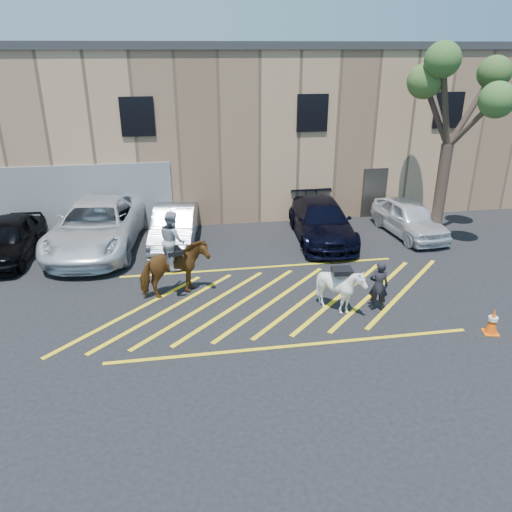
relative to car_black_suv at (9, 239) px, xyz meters
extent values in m
plane|color=black|center=(8.75, -4.56, -0.75)|extent=(90.00, 90.00, 0.00)
imported|color=black|center=(0.00, 0.00, 0.00)|extent=(2.02, 4.49, 1.50)
imported|color=silver|center=(3.03, 0.49, 0.14)|extent=(3.68, 6.72, 1.78)
imported|color=#9499A2|center=(5.90, 0.38, -0.01)|extent=(2.07, 4.61, 1.47)
imported|color=black|center=(11.64, 0.02, 0.00)|extent=(2.52, 5.32, 1.50)
imported|color=white|center=(15.29, -0.08, -0.04)|extent=(2.00, 4.26, 1.41)
imported|color=black|center=(11.60, -5.86, 0.01)|extent=(0.63, 0.50, 1.51)
cube|color=tan|center=(8.75, 7.44, 2.75)|extent=(32.00, 10.00, 7.00)
cube|color=#2D2D30|center=(8.75, 7.44, 6.40)|extent=(32.20, 10.20, 0.30)
cube|color=gray|center=(-0.85, 2.41, 0.65)|extent=(13.44, 0.08, 2.80)
cube|color=black|center=(4.75, 2.40, 3.85)|extent=(1.30, 0.08, 1.50)
cube|color=black|center=(11.75, 2.40, 3.85)|extent=(1.30, 0.08, 1.50)
cube|color=black|center=(17.75, 2.40, 3.85)|extent=(1.30, 0.08, 1.50)
cube|color=#38332D|center=(14.75, 2.40, 0.35)|extent=(1.10, 0.08, 2.20)
cube|color=yellow|center=(4.55, -4.86, -0.74)|extent=(4.20, 4.20, 0.01)
cube|color=yellow|center=(5.60, -4.86, -0.74)|extent=(4.20, 4.20, 0.01)
cube|color=yellow|center=(6.65, -4.86, -0.74)|extent=(4.20, 4.20, 0.01)
cube|color=yellow|center=(7.70, -4.86, -0.74)|extent=(4.20, 4.20, 0.01)
cube|color=yellow|center=(8.75, -4.86, -0.74)|extent=(4.20, 4.20, 0.01)
cube|color=yellow|center=(9.80, -4.86, -0.74)|extent=(4.20, 4.20, 0.01)
cube|color=yellow|center=(10.85, -4.86, -0.74)|extent=(4.20, 4.20, 0.01)
cube|color=yellow|center=(11.90, -4.86, -0.74)|extent=(4.20, 4.20, 0.01)
cube|color=yellow|center=(12.95, -4.86, -0.74)|extent=(4.20, 4.20, 0.01)
cube|color=yellow|center=(8.75, -2.36, -0.74)|extent=(9.50, 0.12, 0.01)
cube|color=yellow|center=(8.75, -7.36, -0.74)|extent=(9.50, 0.12, 0.01)
imported|color=brown|center=(5.83, -3.99, 0.12)|extent=(2.24, 1.51, 1.74)
imported|color=#91949A|center=(5.83, -3.99, 1.08)|extent=(0.90, 1.02, 1.77)
cube|color=black|center=(5.83, -3.99, 0.72)|extent=(0.61, 0.67, 0.14)
imported|color=white|center=(10.48, -5.81, -0.02)|extent=(1.27, 1.40, 1.45)
cube|color=black|center=(10.48, -5.81, 0.54)|extent=(0.59, 0.50, 0.14)
cube|color=#FB610A|center=(14.11, -7.62, -0.73)|extent=(0.47, 0.47, 0.03)
cone|color=#FF540A|center=(14.11, -7.62, -0.37)|extent=(0.32, 0.32, 0.70)
cylinder|color=silver|center=(14.11, -7.62, -0.31)|extent=(0.25, 0.25, 0.10)
cylinder|color=#4C362E|center=(15.99, -0.93, 1.15)|extent=(0.44, 0.44, 3.80)
cylinder|color=#4A352D|center=(16.77, -0.79, 4.22)|extent=(1.76, 0.51, 2.68)
cylinder|color=#423028|center=(15.92, -0.07, 4.05)|extent=(0.33, 1.88, 2.34)
cylinder|color=#433129|center=(15.38, -0.93, 4.10)|extent=(1.40, 0.20, 2.39)
cylinder|color=#493D2C|center=(16.33, -1.66, 3.84)|extent=(0.78, 1.62, 1.96)
cylinder|color=#4C3E2E|center=(15.52, -1.20, 4.45)|extent=(1.16, 0.77, 3.11)
sphere|color=#4A6129|center=(17.56, -0.65, 5.50)|extent=(1.20, 1.20, 1.20)
sphere|color=#3E692D|center=(15.84, 0.79, 5.16)|extent=(1.20, 1.20, 1.20)
sphere|color=#49662B|center=(14.77, -0.93, 5.25)|extent=(1.20, 1.20, 1.20)
sphere|color=#3D6D2E|center=(16.67, -2.38, 4.73)|extent=(1.20, 1.20, 1.20)
sphere|color=#43632A|center=(15.04, -1.48, 5.96)|extent=(1.20, 1.20, 1.20)
camera|label=1|loc=(5.99, -17.96, 6.35)|focal=35.00mm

